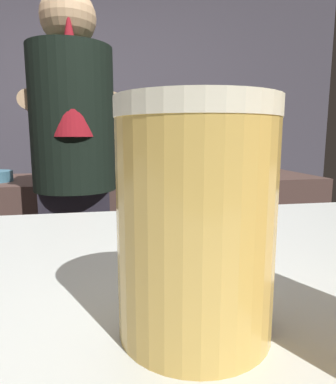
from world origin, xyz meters
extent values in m
cube|color=#4B4753|center=(0.00, 2.20, 1.35)|extent=(5.20, 0.10, 2.70)
cube|color=brown|center=(0.35, 0.68, 0.46)|extent=(2.10, 0.60, 0.92)
cube|color=#3C3E3A|center=(0.14, 1.92, 0.59)|extent=(0.85, 0.36, 1.18)
cube|color=#28252F|center=(0.05, 0.23, 0.46)|extent=(0.28, 0.20, 0.93)
cylinder|color=black|center=(0.05, 0.23, 1.21)|extent=(0.34, 0.34, 0.58)
sphere|color=#DAAF80|center=(0.05, 0.23, 1.61)|extent=(0.22, 0.22, 0.22)
cone|color=maroon|center=(0.06, 0.13, 1.38)|extent=(0.18, 0.18, 0.46)
cylinder|color=#DAAF80|center=(-0.13, 0.37, 1.30)|extent=(0.11, 0.33, 0.08)
cylinder|color=#DAAF80|center=(0.21, 0.40, 1.30)|extent=(0.11, 0.33, 0.08)
cube|color=brown|center=(0.73, 0.69, 1.02)|extent=(0.10, 0.08, 0.20)
cylinder|color=black|center=(0.70, 0.69, 1.15)|extent=(0.02, 0.02, 0.06)
cylinder|color=black|center=(0.73, 0.69, 1.16)|extent=(0.02, 0.02, 0.07)
cylinder|color=black|center=(0.76, 0.69, 1.15)|extent=(0.02, 0.02, 0.06)
cube|color=silver|center=(0.33, 0.63, 0.93)|extent=(0.24, 0.10, 0.01)
cylinder|color=#DEB355|center=(0.22, -1.09, 1.10)|extent=(0.08, 0.08, 0.11)
cylinder|color=white|center=(0.22, -1.09, 1.16)|extent=(0.08, 0.08, 0.01)
cylinder|color=#4E7C35|center=(-0.23, 2.00, 1.27)|extent=(0.05, 0.05, 0.18)
cylinder|color=#4E7C35|center=(-0.23, 2.00, 1.39)|extent=(0.02, 0.02, 0.07)
cylinder|color=black|center=(-0.23, 2.00, 1.43)|extent=(0.03, 0.03, 0.01)
cylinder|color=black|center=(0.51, 2.00, 1.25)|extent=(0.06, 0.06, 0.13)
cylinder|color=black|center=(0.51, 2.00, 1.34)|extent=(0.03, 0.03, 0.05)
cylinder|color=red|center=(0.51, 2.00, 1.37)|extent=(0.03, 0.03, 0.01)
cylinder|color=#48803A|center=(0.15, 1.97, 1.26)|extent=(0.06, 0.06, 0.16)
cylinder|color=#48803A|center=(0.15, 1.97, 1.37)|extent=(0.03, 0.03, 0.06)
cylinder|color=black|center=(0.15, 1.97, 1.41)|extent=(0.03, 0.03, 0.01)
cylinder|color=#365D9F|center=(0.07, 1.94, 1.24)|extent=(0.06, 0.06, 0.13)
cylinder|color=#365D9F|center=(0.07, 1.94, 1.33)|extent=(0.03, 0.03, 0.05)
cylinder|color=silver|center=(0.07, 1.94, 1.36)|extent=(0.03, 0.03, 0.01)
camera|label=1|loc=(0.17, -1.25, 1.15)|focal=31.77mm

